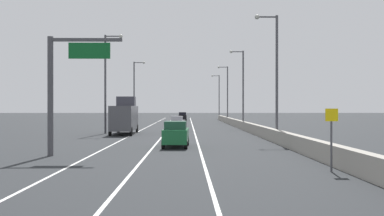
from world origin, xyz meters
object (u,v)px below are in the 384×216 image
(lamp_post_right_second, at_px, (274,69))
(lamp_post_left_far, at_px, (135,88))
(lamp_post_right_fourth, at_px, (226,90))
(lamp_post_right_third, at_px, (242,84))
(car_green_1, at_px, (176,134))
(overhead_sign_gantry, at_px, (62,81))
(lamp_post_right_fifth, at_px, (218,94))
(lamp_post_left_mid, at_px, (107,77))
(speed_advisory_sign, at_px, (331,135))
(box_truck, at_px, (125,117))
(car_black_0, at_px, (182,117))
(car_white_2, at_px, (177,123))

(lamp_post_right_second, distance_m, lamp_post_left_far, 44.50)
(lamp_post_right_second, distance_m, lamp_post_right_fourth, 49.91)
(lamp_post_right_second, xyz_separation_m, lamp_post_right_third, (0.15, 24.95, 0.00))
(car_green_1, bearing_deg, overhead_sign_gantry, -139.99)
(lamp_post_right_fifth, bearing_deg, overhead_sign_gantry, -100.47)
(overhead_sign_gantry, xyz_separation_m, car_green_1, (6.99, 5.87, -3.73))
(lamp_post_right_second, xyz_separation_m, lamp_post_left_mid, (-17.14, 10.99, 0.00))
(lamp_post_right_fourth, bearing_deg, lamp_post_left_mid, -113.97)
(speed_advisory_sign, bearing_deg, lamp_post_left_mid, 118.14)
(car_green_1, bearing_deg, box_truck, 110.92)
(lamp_post_left_mid, height_order, car_green_1, lamp_post_left_mid)
(speed_advisory_sign, relative_size, car_green_1, 0.70)
(lamp_post_right_third, height_order, car_black_0, lamp_post_right_third)
(lamp_post_left_mid, bearing_deg, car_black_0, 79.79)
(lamp_post_right_third, height_order, lamp_post_left_mid, same)
(lamp_post_right_second, relative_size, lamp_post_right_fifth, 1.00)
(box_truck, bearing_deg, lamp_post_right_fifth, 76.66)
(lamp_post_right_fourth, bearing_deg, lamp_post_right_third, -90.02)
(car_green_1, bearing_deg, lamp_post_right_fifth, 83.62)
(lamp_post_right_third, xyz_separation_m, lamp_post_left_mid, (-17.30, -13.96, 0.00))
(lamp_post_left_mid, distance_m, box_truck, 5.06)
(speed_advisory_sign, xyz_separation_m, lamp_post_left_far, (-16.34, 59.93, 4.74))
(lamp_post_right_third, bearing_deg, speed_advisory_sign, -91.64)
(lamp_post_right_second, bearing_deg, lamp_post_left_mid, 147.33)
(lamp_post_right_fifth, distance_m, lamp_post_left_far, 38.28)
(lamp_post_right_fifth, bearing_deg, lamp_post_right_fourth, -90.29)
(speed_advisory_sign, xyz_separation_m, car_green_1, (-7.68, 12.81, -0.77))
(speed_advisory_sign, xyz_separation_m, lamp_post_right_fourth, (1.26, 68.90, 4.74))
(speed_advisory_sign, relative_size, car_white_2, 0.73)
(box_truck, bearing_deg, lamp_post_right_third, 44.15)
(lamp_post_left_mid, xyz_separation_m, car_white_2, (7.86, 7.64, -5.57))
(lamp_post_right_fourth, relative_size, box_truck, 1.45)
(car_black_0, bearing_deg, lamp_post_right_fifth, 63.21)
(speed_advisory_sign, relative_size, lamp_post_right_second, 0.26)
(lamp_post_right_third, bearing_deg, car_green_1, -106.01)
(overhead_sign_gantry, distance_m, box_truck, 22.44)
(lamp_post_right_fourth, height_order, car_black_0, lamp_post_right_fourth)
(lamp_post_left_far, xyz_separation_m, car_white_2, (8.16, -22.30, -5.57))
(lamp_post_left_far, distance_m, car_black_0, 18.69)
(car_black_0, bearing_deg, lamp_post_left_far, -118.50)
(overhead_sign_gantry, xyz_separation_m, box_truck, (0.73, 22.25, -2.77))
(speed_advisory_sign, height_order, lamp_post_left_mid, lamp_post_left_mid)
(lamp_post_right_fourth, height_order, lamp_post_left_far, same)
(overhead_sign_gantry, height_order, speed_advisory_sign, overhead_sign_gantry)
(car_black_0, xyz_separation_m, box_truck, (-6.12, -46.42, 1.00))
(car_black_0, xyz_separation_m, car_green_1, (0.15, -62.80, 0.03))
(overhead_sign_gantry, bearing_deg, box_truck, 88.12)
(lamp_post_right_fourth, xyz_separation_m, lamp_post_right_fifth, (0.12, 24.95, 0.00))
(car_green_1, bearing_deg, car_black_0, 90.13)
(car_black_0, relative_size, car_white_2, 1.08)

